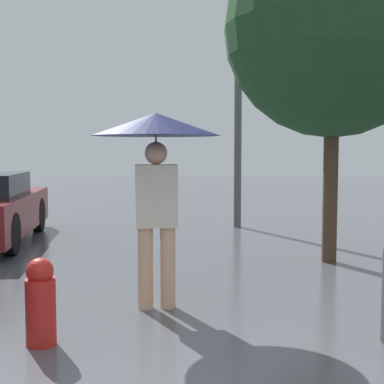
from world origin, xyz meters
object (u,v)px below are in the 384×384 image
Objects in this scene: pedestrian at (156,147)px; fire_hydrant at (41,302)px; tree at (334,28)px; street_lamp at (238,105)px.

fire_hydrant is at bearing -137.22° from pedestrian.
pedestrian is 0.41× the size of tree.
street_lamp is (1.96, 5.58, 0.90)m from pedestrian.
tree is at bearing 37.37° from pedestrian.
street_lamp is at bearing 65.49° from fire_hydrant.
tree reaches higher than street_lamp.
tree reaches higher than fire_hydrant.
fire_hydrant is (-2.97, -6.51, -2.19)m from street_lamp.
tree is 1.18× the size of street_lamp.
fire_hydrant is (-1.00, -0.93, -1.29)m from pedestrian.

